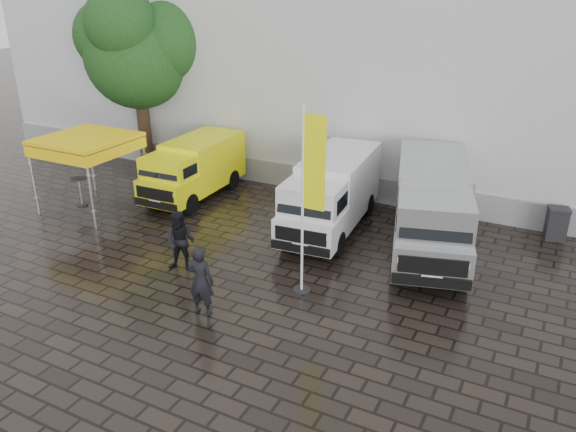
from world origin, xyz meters
name	(u,v)px	position (x,y,z in m)	size (l,w,h in m)	color
ground	(284,295)	(0.00, 0.00, 0.00)	(120.00, 120.00, 0.00)	black
exhibition_hall	(485,30)	(2.00, 16.00, 6.00)	(44.00, 16.00, 12.00)	silver
hall_plinth	(429,199)	(2.00, 7.95, 0.50)	(44.00, 0.15, 1.00)	gray
van_yellow	(194,170)	(-6.73, 5.14, 1.14)	(1.90, 4.95, 2.28)	#F7F70D
van_white	(331,196)	(-0.62, 4.70, 1.26)	(1.94, 5.81, 2.52)	white
van_silver	(431,210)	(2.82, 4.60, 1.40)	(2.15, 6.44, 2.79)	#AEB1B3
canopy_tent	(85,142)	(-9.42, 2.34, 2.63)	(3.04, 3.04, 2.82)	silver
flagpole	(309,193)	(0.50, 0.44, 2.96)	(0.88, 0.50, 5.27)	black
tree	(137,49)	(-11.32, 7.73, 5.29)	(4.59, 4.59, 8.24)	black
cocktail_table	(80,192)	(-10.12, 2.40, 0.56)	(0.60, 0.60, 1.11)	black
wheelie_bin	(557,223)	(6.42, 7.46, 0.56)	(0.67, 0.67, 1.12)	black
person_front	(201,281)	(-1.49, -1.79, 0.97)	(0.70, 0.46, 1.93)	black
person_tent	(181,241)	(-3.44, -0.07, 0.93)	(0.91, 0.71, 1.86)	black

